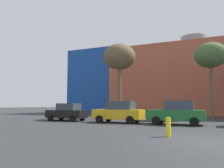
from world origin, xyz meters
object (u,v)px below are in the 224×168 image
(parked_car_0, at_px, (67,112))
(parked_car_1, at_px, (119,112))
(bollard_yellow_0, at_px, (168,127))
(bare_tree_0, at_px, (119,57))
(parked_car_2, at_px, (177,113))
(bare_tree_2, at_px, (211,56))

(parked_car_0, xyz_separation_m, parked_car_1, (5.41, -0.00, 0.09))
(bollard_yellow_0, bearing_deg, parked_car_1, 127.75)
(parked_car_0, xyz_separation_m, bare_tree_0, (3.27, 5.45, 6.16))
(parked_car_1, relative_size, bollard_yellow_0, 4.58)
(parked_car_0, height_order, bare_tree_0, bare_tree_0)
(parked_car_2, xyz_separation_m, bollard_yellow_0, (0.48, -6.92, -0.46))
(parked_car_1, height_order, bollard_yellow_0, parked_car_1)
(bare_tree_2, bearing_deg, parked_car_1, -134.18)
(bare_tree_0, bearing_deg, bollard_yellow_0, -58.79)
(parked_car_2, bearing_deg, parked_car_1, 0.00)
(parked_car_1, height_order, parked_car_2, parked_car_1)
(parked_car_2, relative_size, bare_tree_0, 0.50)
(parked_car_1, distance_m, bollard_yellow_0, 8.76)
(parked_car_2, height_order, bollard_yellow_0, parked_car_2)
(parked_car_0, height_order, parked_car_2, parked_car_2)
(parked_car_1, bearing_deg, bare_tree_2, -134.18)
(parked_car_1, relative_size, parked_car_2, 1.00)
(bare_tree_0, bearing_deg, parked_car_0, -121.00)
(bare_tree_0, distance_m, bare_tree_2, 9.94)
(parked_car_0, bearing_deg, bollard_yellow_0, 147.28)
(parked_car_1, relative_size, bare_tree_2, 0.52)
(bollard_yellow_0, bearing_deg, parked_car_2, 93.95)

